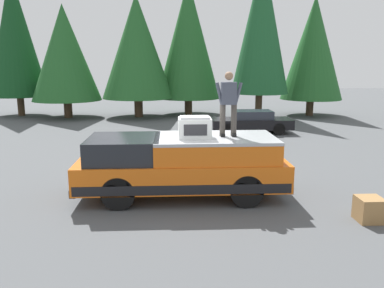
# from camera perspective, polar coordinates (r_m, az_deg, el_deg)

# --- Properties ---
(ground_plane) EXTENTS (90.00, 90.00, 0.00)m
(ground_plane) POSITION_cam_1_polar(r_m,az_deg,el_deg) (11.07, -2.69, -7.13)
(ground_plane) COLOR #4C4F51
(pickup_truck) EXTENTS (2.01, 5.54, 1.65)m
(pickup_truck) POSITION_cam_1_polar(r_m,az_deg,el_deg) (10.56, -1.45, -3.10)
(pickup_truck) COLOR orange
(pickup_truck) RESTS_ON ground
(compressor_unit) EXTENTS (0.65, 0.84, 0.56)m
(compressor_unit) POSITION_cam_1_polar(r_m,az_deg,el_deg) (10.20, 0.39, 2.42)
(compressor_unit) COLOR silver
(compressor_unit) RESTS_ON pickup_truck
(person_on_truck_bed) EXTENTS (0.29, 0.72, 1.69)m
(person_on_truck_bed) POSITION_cam_1_polar(r_m,az_deg,el_deg) (10.42, 5.30, 6.04)
(person_on_truck_bed) COLOR #423D38
(person_on_truck_bed) RESTS_ON pickup_truck
(parked_car_black) EXTENTS (1.64, 4.10, 1.16)m
(parked_car_black) POSITION_cam_1_polar(r_m,az_deg,el_deg) (20.58, 8.58, 3.20)
(parked_car_black) COLOR black
(parked_car_black) RESTS_ON ground
(wooden_crate) EXTENTS (0.56, 0.56, 0.56)m
(wooden_crate) POSITION_cam_1_polar(r_m,az_deg,el_deg) (9.98, 24.25, -8.61)
(wooden_crate) COLOR olive
(wooden_crate) RESTS_ON ground
(conifer_far_left) EXTENTS (4.11, 4.11, 7.92)m
(conifer_far_left) POSITION_cam_1_polar(r_m,az_deg,el_deg) (28.28, 17.12, 13.09)
(conifer_far_left) COLOR #4C3826
(conifer_far_left) RESTS_ON ground
(conifer_left) EXTENTS (3.70, 3.70, 10.23)m
(conifer_left) POSITION_cam_1_polar(r_m,az_deg,el_deg) (26.35, 9.99, 16.60)
(conifer_left) COLOR #4C3826
(conifer_left) RESTS_ON ground
(conifer_center_left) EXTENTS (4.38, 4.38, 9.03)m
(conifer_center_left) POSITION_cam_1_polar(r_m,az_deg,el_deg) (27.65, -0.55, 14.81)
(conifer_center_left) COLOR #4C3826
(conifer_center_left) RESTS_ON ground
(conifer_center_right) EXTENTS (4.67, 4.67, 7.89)m
(conifer_center_right) POSITION_cam_1_polar(r_m,az_deg,el_deg) (26.55, -7.97, 13.73)
(conifer_center_right) COLOR #4C3826
(conifer_center_right) RESTS_ON ground
(conifer_right) EXTENTS (4.45, 4.45, 7.23)m
(conifer_right) POSITION_cam_1_polar(r_m,az_deg,el_deg) (27.24, -17.94, 12.40)
(conifer_right) COLOR #4C3826
(conifer_right) RESTS_ON ground
(conifer_far_right) EXTENTS (3.78, 3.78, 9.47)m
(conifer_far_right) POSITION_cam_1_polar(r_m,az_deg,el_deg) (29.49, -24.24, 14.22)
(conifer_far_right) COLOR #4C3826
(conifer_far_right) RESTS_ON ground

